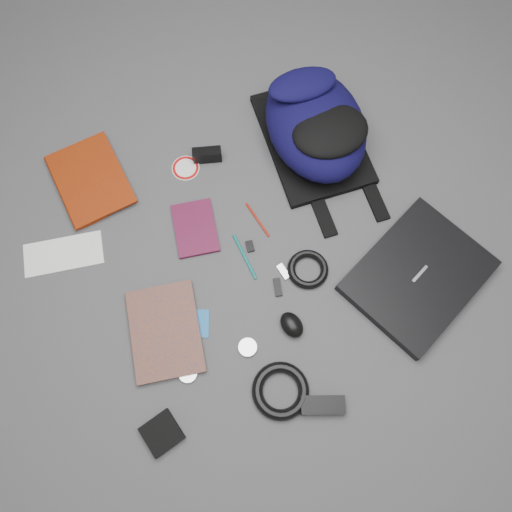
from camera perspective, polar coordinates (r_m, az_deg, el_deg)
name	(u,v)px	position (r m, az deg, el deg)	size (l,w,h in m)	color
ground	(256,258)	(1.52, 0.00, -0.24)	(4.00, 4.00, 0.00)	#4F4F51
backpack	(315,124)	(1.62, 6.80, 14.75)	(0.32, 0.46, 0.19)	black
laptop	(418,276)	(1.55, 18.01, -2.15)	(0.39, 0.31, 0.04)	black
textbook_red	(59,194)	(1.70, -21.56, 6.60)	(0.21, 0.28, 0.03)	maroon
comic_book	(131,338)	(1.49, -14.11, -9.12)	(0.20, 0.27, 0.02)	#C6570E
envelope	(63,254)	(1.63, -21.15, 0.22)	(0.24, 0.11, 0.00)	white
dvd_case	(195,228)	(1.55, -6.96, 3.17)	(0.13, 0.18, 0.01)	#450D25
compact_camera	(207,155)	(1.64, -5.61, 11.42)	(0.09, 0.03, 0.05)	black
sticker_disc	(186,168)	(1.65, -8.04, 9.92)	(0.09, 0.09, 0.00)	white
pen_teal	(245,257)	(1.51, -1.30, -0.07)	(0.01, 0.01, 0.16)	#0C6F65
pen_red	(258,220)	(1.56, 0.18, 4.16)	(0.01, 0.01, 0.13)	#9E1C0C
id_badge	(200,324)	(1.47, -6.45, -7.68)	(0.05, 0.08, 0.00)	#1664AA
usb_black	(278,287)	(1.49, 2.50, -3.58)	(0.02, 0.05, 0.01)	black
usb_silver	(283,272)	(1.50, 3.15, -1.80)	(0.02, 0.05, 0.01)	silver
key_fob	(250,246)	(1.52, -0.70, 1.11)	(0.02, 0.03, 0.01)	black
mouse	(292,325)	(1.45, 4.10, -7.85)	(0.06, 0.08, 0.04)	black
headphone_left	(188,373)	(1.45, -7.78, -13.16)	(0.05, 0.05, 0.01)	silver
headphone_right	(248,347)	(1.45, -0.96, -10.40)	(0.05, 0.05, 0.01)	silver
cable_coil	(308,269)	(1.50, 5.95, -1.52)	(0.12, 0.12, 0.02)	black
power_brick	(323,405)	(1.44, 7.63, -16.54)	(0.12, 0.05, 0.03)	black
power_cord_coil	(281,391)	(1.43, 2.82, -15.13)	(0.16, 0.16, 0.03)	black
pouch	(162,433)	(1.45, -10.71, -19.28)	(0.09, 0.09, 0.02)	black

